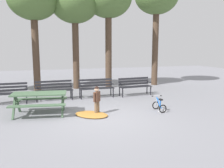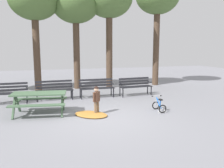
{
  "view_description": "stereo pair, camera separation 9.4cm",
  "coord_description": "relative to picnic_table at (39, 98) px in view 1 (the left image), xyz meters",
  "views": [
    {
      "loc": [
        -1.99,
        -7.17,
        2.29
      ],
      "look_at": [
        0.86,
        1.55,
        0.85
      ],
      "focal_mm": 37.22,
      "sensor_mm": 36.0,
      "label": 1
    },
    {
      "loc": [
        -1.9,
        -7.2,
        2.29
      ],
      "look_at": [
        0.86,
        1.55,
        0.85
      ],
      "focal_mm": 37.22,
      "sensor_mm": 36.0,
      "label": 2
    }
  ],
  "objects": [
    {
      "name": "park_bench_right",
      "position": [
        2.55,
        2.17,
        -0.08
      ],
      "size": [
        1.6,
        0.46,
        0.85
      ],
      "color": "#232328",
      "rests_on": "ground"
    },
    {
      "name": "park_bench_left",
      "position": [
        0.65,
        2.22,
        -0.08
      ],
      "size": [
        1.61,
        0.49,
        0.85
      ],
      "color": "#232328",
      "rests_on": "ground"
    },
    {
      "name": "park_bench_far_right",
      "position": [
        4.45,
        2.05,
        -0.08
      ],
      "size": [
        1.62,
        0.55,
        0.85
      ],
      "color": "#232328",
      "rests_on": "ground"
    },
    {
      "name": "child_standing",
      "position": [
        1.89,
        -0.55,
        -0.02
      ],
      "size": [
        0.3,
        0.28,
        0.98
      ],
      "color": "#7F664C",
      "rests_on": "ground"
    },
    {
      "name": "ground",
      "position": [
        1.95,
        -0.98,
        -0.59
      ],
      "size": [
        36.0,
        36.0,
        0.0
      ],
      "primitive_type": "plane",
      "color": "gray"
    },
    {
      "name": "leaf_pile",
      "position": [
        1.67,
        -0.65,
        -0.56
      ],
      "size": [
        1.43,
        1.44,
        0.07
      ],
      "primitive_type": "ellipsoid",
      "rotation": [
        0.0,
        0.0,
        2.34
      ],
      "color": "#C68438",
      "rests_on": "ground"
    },
    {
      "name": "tree_left",
      "position": [
        -0.04,
        4.77,
        4.09
      ],
      "size": [
        2.6,
        2.6,
        5.88
      ],
      "color": "brown",
      "rests_on": "ground"
    },
    {
      "name": "kids_bicycle",
      "position": [
        4.15,
        -0.87,
        -0.39
      ],
      "size": [
        0.39,
        0.57,
        0.54
      ],
      "color": "black",
      "rests_on": "ground"
    },
    {
      "name": "park_bench_far_left",
      "position": [
        -1.25,
        2.05,
        -0.08
      ],
      "size": [
        1.6,
        0.46,
        0.85
      ],
      "color": "#232328",
      "rests_on": "ground"
    },
    {
      "name": "tree_center",
      "position": [
        2.08,
        4.85,
        4.01
      ],
      "size": [
        2.6,
        2.6,
        5.79
      ],
      "color": "brown",
      "rests_on": "ground"
    },
    {
      "name": "picnic_table",
      "position": [
        0.0,
        0.0,
        0.0
      ],
      "size": [
        1.99,
        1.61,
        0.79
      ],
      "color": "#4C6B4C",
      "rests_on": "ground"
    },
    {
      "name": "tree_right",
      "position": [
        3.91,
        4.6,
        4.32
      ],
      "size": [
        2.6,
        2.6,
        6.11
      ],
      "color": "brown",
      "rests_on": "ground"
    }
  ]
}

